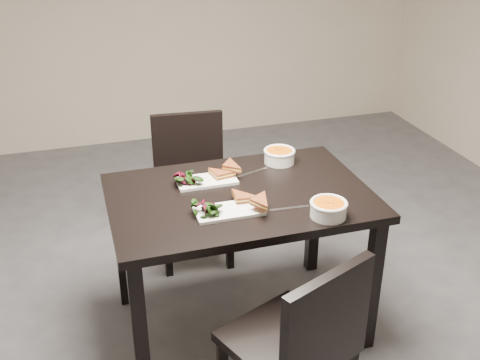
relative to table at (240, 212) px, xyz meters
The scene contains 14 objects.
ground 0.67m from the table, 121.43° to the left, with size 5.00×5.00×0.00m, color #47474C.
table is the anchor object (origin of this frame).
chair_near 0.74m from the table, 88.22° to the right, with size 0.55×0.55×0.85m.
chair_far 0.78m from the table, 95.39° to the left, with size 0.46×0.46×0.85m.
plate_near 0.21m from the table, 122.51° to the right, with size 0.29×0.15×0.01m, color white.
sandwich_near 0.20m from the table, 103.29° to the right, with size 0.15×0.11×0.05m, color brown, non-canonical shape.
salad_near 0.28m from the table, 142.22° to the right, with size 0.09×0.08×0.04m, color black, non-canonical shape.
soup_bowl_near 0.45m from the table, 45.99° to the right, with size 0.16×0.16×0.07m.
cutlery_near 0.28m from the table, 50.05° to the right, with size 0.18×0.02×0.00m, color silver.
plate_far 0.23m from the table, 126.72° to the left, with size 0.29×0.14×0.01m, color white.
sandwich_far 0.21m from the table, 110.48° to the left, with size 0.14×0.11×0.05m, color brown, non-canonical shape.
salad_far 0.30m from the table, 143.94° to the left, with size 0.09×0.08×0.04m, color black, non-canonical shape.
soup_bowl_far 0.42m from the table, 42.74° to the left, with size 0.16×0.16×0.07m.
cutlery_far 0.25m from the table, 57.58° to the left, with size 0.18×0.02×0.00m, color silver.
Camera 1 is at (-0.61, -2.37, 1.99)m, focal length 43.07 mm.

